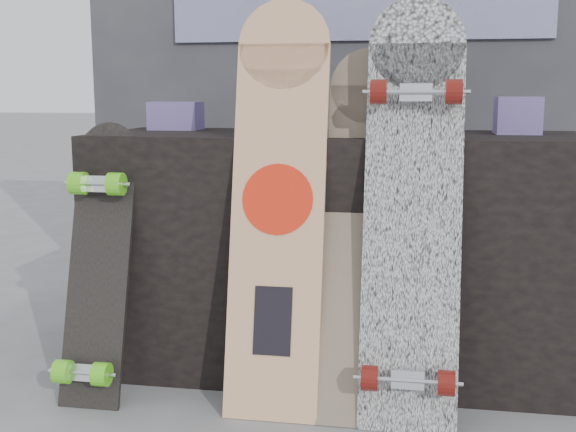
% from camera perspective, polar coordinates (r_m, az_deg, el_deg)
% --- Properties ---
extents(ground, '(60.00, 60.00, 0.00)m').
position_cam_1_polar(ground, '(2.12, 2.36, -16.39)').
color(ground, slate).
rests_on(ground, ground).
extents(vendor_table, '(1.60, 0.60, 0.80)m').
position_cam_1_polar(vendor_table, '(2.46, 3.93, -2.82)').
color(vendor_table, black).
rests_on(vendor_table, ground).
extents(booth, '(2.40, 0.22, 2.20)m').
position_cam_1_polar(booth, '(3.25, 5.65, 12.65)').
color(booth, '#323237').
rests_on(booth, ground).
extents(merch_box_purple, '(0.18, 0.12, 0.10)m').
position_cam_1_polar(merch_box_purple, '(2.66, -8.85, 7.82)').
color(merch_box_purple, '#5F3F81').
rests_on(merch_box_purple, vendor_table).
extents(merch_box_small, '(0.14, 0.14, 0.12)m').
position_cam_1_polar(merch_box_small, '(2.48, 17.68, 7.58)').
color(merch_box_small, '#5F3F81').
rests_on(merch_box_small, vendor_table).
extents(merch_box_flat, '(0.22, 0.10, 0.06)m').
position_cam_1_polar(merch_box_flat, '(2.58, 7.50, 7.35)').
color(merch_box_flat, '#D1B78C').
rests_on(merch_box_flat, vendor_table).
extents(longboard_geisha, '(0.28, 0.30, 1.21)m').
position_cam_1_polar(longboard_geisha, '(2.12, -0.76, 1.79)').
color(longboard_geisha, beige).
rests_on(longboard_geisha, ground).
extents(longboard_celtic, '(0.24, 0.36, 1.07)m').
position_cam_1_polar(longboard_celtic, '(2.13, 6.14, -0.20)').
color(longboard_celtic, tan).
rests_on(longboard_celtic, ground).
extents(longboard_cascadia, '(0.27, 0.35, 1.21)m').
position_cam_1_polar(longboard_cascadia, '(2.06, 9.83, 1.08)').
color(longboard_cascadia, white).
rests_on(longboard_cascadia, ground).
extents(skateboard_dark, '(0.19, 0.32, 0.84)m').
position_cam_1_polar(skateboard_dark, '(2.27, -14.81, -3.37)').
color(skateboard_dark, black).
rests_on(skateboard_dark, ground).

